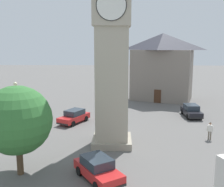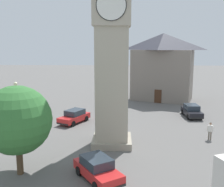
{
  "view_description": "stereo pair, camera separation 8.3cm",
  "coord_description": "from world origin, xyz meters",
  "px_view_note": "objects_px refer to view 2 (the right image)",
  "views": [
    {
      "loc": [
        0.8,
        -23.03,
        8.76
      ],
      "look_at": [
        0.0,
        0.0,
        4.65
      ],
      "focal_mm": 42.87,
      "sensor_mm": 36.0,
      "label": 1
    },
    {
      "loc": [
        0.88,
        -23.03,
        8.76
      ],
      "look_at": [
        0.0,
        0.0,
        4.65
      ],
      "focal_mm": 42.87,
      "sensor_mm": 36.0,
      "label": 2
    }
  ],
  "objects_px": {
    "car_silver_kerb": "(192,111)",
    "car_red_corner": "(97,169)",
    "car_black_far": "(74,116)",
    "lamp_post": "(17,101)",
    "building_shop_left": "(163,66)",
    "pedestrian": "(210,129)",
    "clock_tower": "(112,18)",
    "tree": "(17,120)"
  },
  "relations": [
    {
      "from": "lamp_post",
      "to": "pedestrian",
      "type": "bearing_deg",
      "value": 0.73
    },
    {
      "from": "car_red_corner",
      "to": "pedestrian",
      "type": "distance_m",
      "value": 12.76
    },
    {
      "from": "pedestrian",
      "to": "clock_tower",
      "type": "bearing_deg",
      "value": -170.95
    },
    {
      "from": "car_black_far",
      "to": "tree",
      "type": "relative_size",
      "value": 0.72
    },
    {
      "from": "car_silver_kerb",
      "to": "car_red_corner",
      "type": "distance_m",
      "value": 19.38
    },
    {
      "from": "car_silver_kerb",
      "to": "car_red_corner",
      "type": "xyz_separation_m",
      "value": [
        -10.32,
        -16.41,
        0.0
      ]
    },
    {
      "from": "car_silver_kerb",
      "to": "car_red_corner",
      "type": "bearing_deg",
      "value": -122.17
    },
    {
      "from": "clock_tower",
      "to": "building_shop_left",
      "type": "bearing_deg",
      "value": 70.24
    },
    {
      "from": "car_black_far",
      "to": "tree",
      "type": "distance_m",
      "value": 13.06
    },
    {
      "from": "car_red_corner",
      "to": "car_black_far",
      "type": "xyz_separation_m",
      "value": [
        -3.9,
        13.19,
        0.0
      ]
    },
    {
      "from": "car_black_far",
      "to": "car_red_corner",
      "type": "bearing_deg",
      "value": -73.54
    },
    {
      "from": "clock_tower",
      "to": "lamp_post",
      "type": "bearing_deg",
      "value": 172.23
    },
    {
      "from": "car_silver_kerb",
      "to": "car_black_far",
      "type": "bearing_deg",
      "value": -167.23
    },
    {
      "from": "clock_tower",
      "to": "car_black_far",
      "type": "distance_m",
      "value": 13.08
    },
    {
      "from": "clock_tower",
      "to": "car_silver_kerb",
      "type": "distance_m",
      "value": 17.18
    },
    {
      "from": "pedestrian",
      "to": "lamp_post",
      "type": "height_order",
      "value": "lamp_post"
    },
    {
      "from": "car_red_corner",
      "to": "building_shop_left",
      "type": "distance_m",
      "value": 28.83
    },
    {
      "from": "car_silver_kerb",
      "to": "building_shop_left",
      "type": "relative_size",
      "value": 0.38
    },
    {
      "from": "car_red_corner",
      "to": "tree",
      "type": "xyz_separation_m",
      "value": [
        -5.43,
        0.59,
        3.09
      ]
    },
    {
      "from": "clock_tower",
      "to": "car_red_corner",
      "type": "bearing_deg",
      "value": -96.17
    },
    {
      "from": "building_shop_left",
      "to": "lamp_post",
      "type": "height_order",
      "value": "building_shop_left"
    },
    {
      "from": "clock_tower",
      "to": "lamp_post",
      "type": "height_order",
      "value": "clock_tower"
    },
    {
      "from": "pedestrian",
      "to": "car_silver_kerb",
      "type": "bearing_deg",
      "value": 87.24
    },
    {
      "from": "car_red_corner",
      "to": "car_black_far",
      "type": "height_order",
      "value": "same"
    },
    {
      "from": "car_red_corner",
      "to": "tree",
      "type": "height_order",
      "value": "tree"
    },
    {
      "from": "car_black_far",
      "to": "pedestrian",
      "type": "distance_m",
      "value": 14.74
    },
    {
      "from": "clock_tower",
      "to": "building_shop_left",
      "type": "relative_size",
      "value": 1.7
    },
    {
      "from": "car_silver_kerb",
      "to": "clock_tower",
      "type": "bearing_deg",
      "value": -134.32
    },
    {
      "from": "car_red_corner",
      "to": "pedestrian",
      "type": "height_order",
      "value": "pedestrian"
    },
    {
      "from": "tree",
      "to": "building_shop_left",
      "type": "bearing_deg",
      "value": 63.02
    },
    {
      "from": "car_silver_kerb",
      "to": "lamp_post",
      "type": "distance_m",
      "value": 20.74
    },
    {
      "from": "clock_tower",
      "to": "tree",
      "type": "distance_m",
      "value": 11.2
    },
    {
      "from": "tree",
      "to": "building_shop_left",
      "type": "height_order",
      "value": "building_shop_left"
    },
    {
      "from": "pedestrian",
      "to": "car_black_far",
      "type": "bearing_deg",
      "value": 159.54
    },
    {
      "from": "car_red_corner",
      "to": "building_shop_left",
      "type": "height_order",
      "value": "building_shop_left"
    },
    {
      "from": "tree",
      "to": "pedestrian",
      "type": "bearing_deg",
      "value": 25.87
    },
    {
      "from": "car_silver_kerb",
      "to": "pedestrian",
      "type": "relative_size",
      "value": 2.48
    },
    {
      "from": "car_silver_kerb",
      "to": "car_black_far",
      "type": "relative_size",
      "value": 0.95
    },
    {
      "from": "car_silver_kerb",
      "to": "building_shop_left",
      "type": "bearing_deg",
      "value": 101.35
    },
    {
      "from": "car_black_far",
      "to": "building_shop_left",
      "type": "xyz_separation_m",
      "value": [
        12.04,
        14.07,
        4.71
      ]
    },
    {
      "from": "clock_tower",
      "to": "lamp_post",
      "type": "xyz_separation_m",
      "value": [
        -9.04,
        1.23,
        -7.45
      ]
    },
    {
      "from": "clock_tower",
      "to": "tree",
      "type": "bearing_deg",
      "value": -135.78
    }
  ]
}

